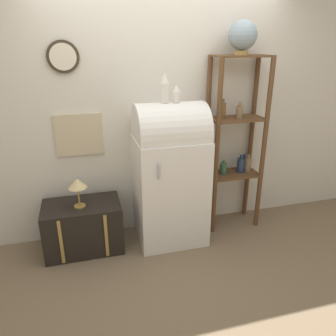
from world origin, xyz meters
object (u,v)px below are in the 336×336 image
object	(u,v)px
globe	(243,36)
desk_lamp	(77,185)
vase_left	(165,89)
suitcase_trunk	(83,227)
vase_center	(176,94)
refrigerator	(170,172)

from	to	relation	value
globe	desk_lamp	distance (m)	2.10
desk_lamp	vase_left	bearing A→B (deg)	1.38
globe	vase_left	distance (m)	0.91
suitcase_trunk	vase_left	world-z (taller)	vase_left
vase_left	suitcase_trunk	bearing A→B (deg)	178.23
vase_center	desk_lamp	distance (m)	1.26
refrigerator	vase_left	size ratio (longest dim) A/B	5.30
globe	vase_center	world-z (taller)	globe
suitcase_trunk	vase_center	world-z (taller)	vase_center
suitcase_trunk	globe	world-z (taller)	globe
globe	desk_lamp	xyz separation A→B (m)	(-1.64, -0.10, -1.31)
globe	refrigerator	bearing A→B (deg)	-174.31
refrigerator	globe	bearing A→B (deg)	5.69
refrigerator	desk_lamp	bearing A→B (deg)	-178.55
refrigerator	desk_lamp	size ratio (longest dim) A/B	4.97
refrigerator	suitcase_trunk	distance (m)	1.03
globe	vase_left	bearing A→B (deg)	-174.54
suitcase_trunk	desk_lamp	distance (m)	0.48
refrigerator	globe	size ratio (longest dim) A/B	4.63
suitcase_trunk	globe	bearing A→B (deg)	1.71
suitcase_trunk	refrigerator	bearing A→B (deg)	-1.52
vase_center	refrigerator	bearing A→B (deg)	167.50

